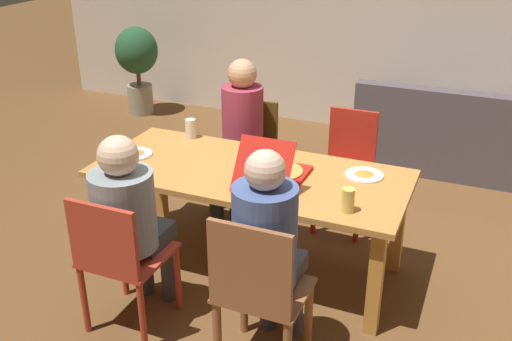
# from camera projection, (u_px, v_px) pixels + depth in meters

# --- Properties ---
(ground_plane) EXTENTS (20.00, 20.00, 0.00)m
(ground_plane) POSITION_uv_depth(u_px,v_px,m) (250.00, 265.00, 4.06)
(ground_plane) COLOR brown
(dining_table) EXTENTS (2.03, 0.89, 0.72)m
(dining_table) POSITION_uv_depth(u_px,v_px,m) (250.00, 184.00, 3.79)
(dining_table) COLOR #C1813C
(dining_table) RESTS_ON ground
(chair_0) EXTENTS (0.44, 0.46, 0.85)m
(chair_0) POSITION_uv_depth(u_px,v_px,m) (247.00, 148.00, 4.75)
(chair_0) COLOR #574014
(chair_0) RESTS_ON ground
(person_0) EXTENTS (0.33, 0.54, 1.23)m
(person_0) POSITION_uv_depth(u_px,v_px,m) (240.00, 125.00, 4.53)
(person_0) COLOR #323F46
(person_0) RESTS_ON ground
(chair_1) EXTENTS (0.46, 0.41, 0.94)m
(chair_1) POSITION_uv_depth(u_px,v_px,m) (258.00, 293.00, 2.95)
(chair_1) COLOR #915A35
(chair_1) RESTS_ON ground
(person_1) EXTENTS (0.33, 0.48, 1.25)m
(person_1) POSITION_uv_depth(u_px,v_px,m) (268.00, 241.00, 2.96)
(person_1) COLOR #43414D
(person_1) RESTS_ON ground
(chair_2) EXTENTS (0.45, 0.44, 0.88)m
(chair_2) POSITION_uv_depth(u_px,v_px,m) (118.00, 256.00, 3.24)
(chair_2) COLOR #B53725
(chair_2) RESTS_ON ground
(person_2) EXTENTS (0.35, 0.50, 1.19)m
(person_2) POSITION_uv_depth(u_px,v_px,m) (129.00, 213.00, 3.27)
(person_2) COLOR #3C4046
(person_2) RESTS_ON ground
(chair_3) EXTENTS (0.39, 0.44, 0.89)m
(chair_3) POSITION_uv_depth(u_px,v_px,m) (347.00, 164.00, 4.42)
(chair_3) COLOR #AF291B
(chair_3) RESTS_ON ground
(pizza_box_0) EXTENTS (0.35, 0.54, 0.32)m
(pizza_box_0) POSITION_uv_depth(u_px,v_px,m) (276.00, 172.00, 3.63)
(pizza_box_0) COLOR red
(pizza_box_0) RESTS_ON dining_table
(plate_0) EXTENTS (0.24, 0.24, 0.03)m
(plate_0) POSITION_uv_depth(u_px,v_px,m) (135.00, 153.00, 3.99)
(plate_0) COLOR white
(plate_0) RESTS_ON dining_table
(plate_1) EXTENTS (0.24, 0.24, 0.03)m
(plate_1) POSITION_uv_depth(u_px,v_px,m) (364.00, 174.00, 3.68)
(plate_1) COLOR white
(plate_1) RESTS_ON dining_table
(drinking_glass_0) EXTENTS (0.07, 0.07, 0.14)m
(drinking_glass_0) POSITION_uv_depth(u_px,v_px,m) (348.00, 200.00, 3.23)
(drinking_glass_0) COLOR #E1C459
(drinking_glass_0) RESTS_ON dining_table
(drinking_glass_1) EXTENTS (0.08, 0.08, 0.14)m
(drinking_glass_1) POSITION_uv_depth(u_px,v_px,m) (191.00, 129.00, 4.25)
(drinking_glass_1) COLOR silver
(drinking_glass_1) RESTS_ON dining_table
(couch) EXTENTS (1.75, 0.88, 0.82)m
(couch) POSITION_uv_depth(u_px,v_px,m) (453.00, 138.00, 5.47)
(couch) COLOR #51484F
(couch) RESTS_ON ground
(potted_plant) EXTENTS (0.49, 0.49, 1.03)m
(potted_plant) POSITION_uv_depth(u_px,v_px,m) (137.00, 60.00, 6.73)
(potted_plant) COLOR gray
(potted_plant) RESTS_ON ground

